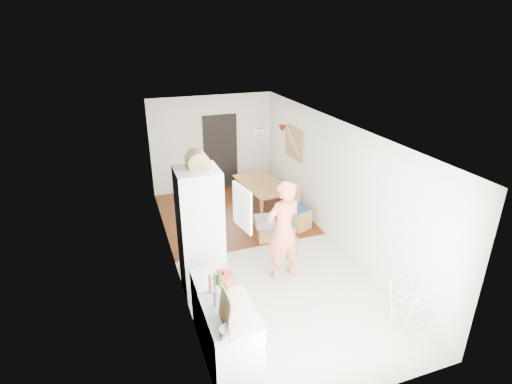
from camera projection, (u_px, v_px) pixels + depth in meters
room_shell at (259, 194)px, 7.35m from camera, size 3.20×7.00×2.50m
floor at (258, 252)px, 7.84m from camera, size 3.20×7.00×0.01m
wood_floor_overlay at (232, 213)px, 9.44m from camera, size 3.20×3.30×0.01m
sage_wall_panel at (193, 227)px, 4.89m from camera, size 0.02×3.00×1.30m
tile_splashback at (206, 300)px, 4.69m from camera, size 0.02×1.90×0.50m
doorway_recess at (221, 152)px, 10.53m from camera, size 0.90×0.04×2.00m
base_cabinet at (231, 341)px, 5.06m from camera, size 0.60×0.90×0.86m
worktop at (230, 312)px, 4.88m from camera, size 0.62×0.92×0.06m
range_cooker at (216, 305)px, 5.70m from camera, size 0.60×0.60×0.88m
cooker_top at (215, 278)px, 5.52m from camera, size 0.60×0.60×0.04m
fridge_housing at (200, 233)px, 6.35m from camera, size 0.66×0.66×2.15m
fridge_door at (242, 208)px, 6.09m from camera, size 0.14×0.56×0.70m
fridge_interior at (218, 203)px, 6.26m from camera, size 0.02×0.52×0.66m
pinboard at (294, 143)px, 9.37m from camera, size 0.03×0.90×0.70m
pinboard_frame at (294, 143)px, 9.36m from camera, size 0.00×0.94×0.74m
wall_sconce at (282, 128)px, 9.84m from camera, size 0.18×0.18×0.16m
person at (284, 222)px, 6.70m from camera, size 0.84×0.62×2.14m
dining_table at (264, 196)px, 9.76m from camera, size 0.90×1.48×0.50m
dining_chair at (299, 208)px, 8.56m from camera, size 0.53×0.53×0.99m
stool at (265, 233)px, 8.17m from camera, size 0.33×0.33×0.38m
grey_drape at (265, 221)px, 8.04m from camera, size 0.45×0.45×0.18m
drying_rack at (410, 306)px, 5.75m from camera, size 0.48×0.45×0.79m
bread_bin at (197, 161)px, 5.98m from camera, size 0.38×0.36×0.18m
red_casserole at (223, 279)px, 5.34m from camera, size 0.28×0.28×0.15m
steel_pan at (228, 332)px, 4.45m from camera, size 0.25×0.25×0.10m
held_bottle at (296, 222)px, 6.56m from camera, size 0.06×0.06×0.26m
bottle_a at (225, 299)px, 4.82m from camera, size 0.09×0.09×0.31m
bottle_b at (219, 284)px, 5.13m from camera, size 0.06×0.06×0.27m
bottle_c at (217, 298)px, 4.90m from camera, size 0.11×0.11×0.23m
pepper_mill_front at (216, 284)px, 5.17m from camera, size 0.08×0.08×0.23m
pepper_mill_back at (211, 286)px, 5.14m from camera, size 0.08×0.08×0.23m
chopping_boards at (225, 310)px, 4.56m from camera, size 0.10×0.32×0.42m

